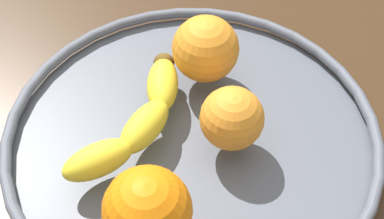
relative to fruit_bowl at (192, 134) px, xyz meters
The scene contains 6 objects.
ground_plane 2.92cm from the fruit_bowl, ahead, with size 126.95×126.95×4.00cm, color #3B2716.
fruit_bowl is the anchor object (origin of this frame).
banana 5.91cm from the fruit_bowl, 108.71° to the left, with size 18.83×8.69×3.23cm.
orange_front_left 5.66cm from the fruit_bowl, 93.55° to the right, with size 6.25×6.25×6.25cm, color orange.
orange_center 9.16cm from the fruit_bowl, ahead, with size 7.12×7.12×7.12cm, color orange.
orange_front_right 13.06cm from the fruit_bowl, behind, with size 7.60×7.60×7.60cm, color orange.
Camera 1 is at (-34.33, -10.92, 47.22)cm, focal length 53.93 mm.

